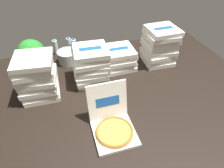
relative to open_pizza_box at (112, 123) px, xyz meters
name	(u,v)px	position (x,y,z in m)	size (l,w,h in m)	color
ground_plane	(120,100)	(0.19, 0.35, -0.09)	(3.20, 2.40, 0.02)	black
open_pizza_box	(112,123)	(0.00, 0.00, 0.00)	(0.36, 0.45, 0.38)	silver
pizza_stack_right_near	(91,65)	(-0.03, 0.75, 0.13)	(0.41, 0.40, 0.42)	silver
pizza_stack_right_far	(119,58)	(0.36, 0.93, 0.05)	(0.39, 0.39, 0.26)	silver
pizza_stack_left_mid	(159,45)	(0.89, 0.90, 0.15)	(0.40, 0.40, 0.47)	silver
pizza_stack_left_far	(37,77)	(-0.60, 0.67, 0.15)	(0.41, 0.41, 0.47)	silver
ice_bucket	(68,57)	(-0.24, 1.21, 0.00)	(0.26, 0.26, 0.16)	#B7BABF
water_bottle_0	(74,46)	(-0.13, 1.42, 0.03)	(0.06, 0.06, 0.22)	white
water_bottle_1	(69,45)	(-0.19, 1.48, 0.03)	(0.06, 0.06, 0.22)	silver
water_bottle_2	(85,59)	(-0.04, 1.06, 0.03)	(0.06, 0.06, 0.22)	silver
water_bottle_3	(56,47)	(-0.38, 1.47, 0.03)	(0.06, 0.06, 0.22)	white
potted_plant	(32,56)	(-0.65, 1.11, 0.15)	(0.32, 0.32, 0.43)	#513323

